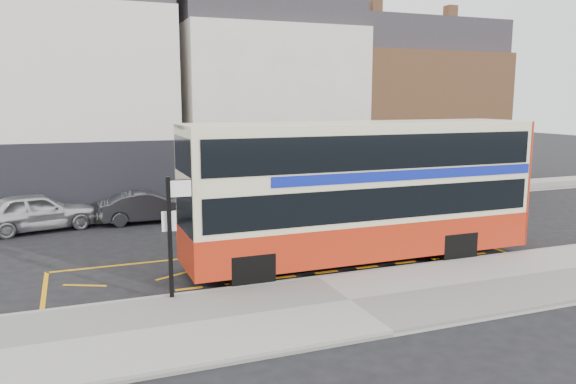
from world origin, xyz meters
name	(u,v)px	position (x,y,z in m)	size (l,w,h in m)	color
ground	(312,278)	(0.00, 0.00, 0.00)	(120.00, 120.00, 0.00)	black
pavement	(350,302)	(0.00, -2.30, 0.07)	(40.00, 4.00, 0.15)	gray
kerb	(317,279)	(0.00, -0.38, 0.07)	(40.00, 0.15, 0.15)	gray
far_pavement	(217,207)	(0.00, 11.00, 0.07)	(50.00, 3.00, 0.15)	gray
road_markings	(291,262)	(0.00, 1.60, 0.01)	(14.00, 3.40, 0.01)	orange
terrace_left	(82,92)	(-5.50, 14.99, 5.32)	(8.00, 8.01, 11.80)	silver
terrace_green_shop	(261,97)	(3.50, 14.99, 5.07)	(9.00, 8.01, 11.30)	beige
terrace_right	(404,106)	(12.50, 14.99, 4.57)	(9.00, 8.01, 10.30)	#96603C
double_decker_bus	(362,190)	(2.02, 0.88, 2.26)	(10.78, 2.52, 4.30)	beige
bus_stop_post	(172,225)	(-3.95, -0.54, 1.95)	(0.74, 0.13, 3.00)	black
car_silver	(36,212)	(-7.50, 9.07, 0.74)	(1.75, 4.35, 1.48)	silver
car_grey	(147,207)	(-3.36, 9.14, 0.63)	(1.34, 3.84, 1.27)	#38393F
car_white	(419,189)	(9.42, 8.67, 0.69)	(1.94, 4.78, 1.39)	silver
street_tree_right	(356,132)	(7.90, 12.36, 3.30)	(2.24, 2.24, 4.84)	black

